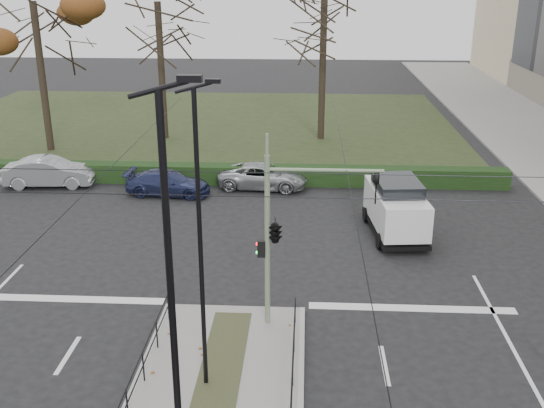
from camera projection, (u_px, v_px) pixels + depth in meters
The scene contains 14 objects.
ground at pixel (215, 403), 16.88m from camera, with size 140.00×140.00×0.00m, color black.
park at pixel (195, 125), 47.16m from camera, with size 38.00×26.00×0.10m, color #222D16.
hedge at pixel (152, 173), 34.45m from camera, with size 38.00×1.00×1.00m, color black.
catenary at pixel (219, 261), 17.21m from camera, with size 20.00×34.00×6.00m.
traffic_light at pixel (278, 229), 19.41m from camera, with size 3.79×2.18×5.58m.
streetlamp_median_near at pixel (174, 327), 11.41m from camera, with size 0.76×0.16×9.15m.
streetlamp_median_far at pixel (201, 242), 16.05m from camera, with size 0.70×0.14×8.32m.
parked_car_second at pixel (49, 172), 33.67m from camera, with size 1.64×4.70×1.55m, color #94979B.
parked_car_third at pixel (168, 183), 32.42m from camera, with size 1.74×4.29×1.25m, color #21284F.
parked_car_fourth at pixel (263, 176), 33.43m from camera, with size 2.14×4.65×1.29m, color #94979B.
white_van at pixel (396, 206), 27.31m from camera, with size 2.51×4.86×2.48m.
rust_tree at pixel (33, 1), 37.37m from camera, with size 8.27×8.27×11.87m.
bare_tree_center at pixel (324, 10), 40.29m from camera, with size 6.38×6.38×12.02m.
bare_tree_near at pixel (158, 12), 40.51m from camera, with size 6.77×6.77×11.79m.
Camera 1 is at (2.29, -13.91, 10.80)m, focal length 42.00 mm.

